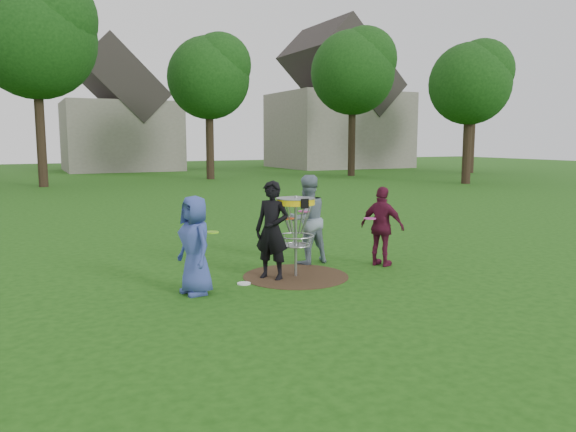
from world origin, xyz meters
name	(u,v)px	position (x,y,z in m)	size (l,w,h in m)	color
ground	(296,276)	(0.00, 0.00, 0.00)	(100.00, 100.00, 0.00)	#19470F
dirt_patch	(296,276)	(0.00, 0.00, 0.00)	(1.80, 1.80, 0.01)	#47331E
player_blue	(195,245)	(-1.84, -0.31, 0.74)	(0.73, 0.47, 1.49)	#38499B
player_black	(272,230)	(-0.42, 0.03, 0.82)	(0.60, 0.39, 1.64)	black
player_grey	(307,219)	(0.65, 0.83, 0.83)	(0.81, 0.63, 1.66)	#7C8FA0
player_maroon	(382,226)	(1.79, 0.03, 0.73)	(0.86, 0.36, 1.47)	maroon
disc_on_grass	(244,283)	(-0.98, -0.10, 0.01)	(0.22, 0.22, 0.02)	white
disc_golf_basket	(296,217)	(0.00, 0.00, 1.02)	(0.66, 0.67, 1.38)	#9EA0A5
held_discs	(297,220)	(0.07, 0.10, 0.96)	(3.29, 1.09, 0.14)	#88E419
tree_row	(114,59)	(0.44, 20.67, 6.21)	(51.20, 17.42, 9.90)	#38281C
house_row	(150,113)	(4.78, 33.07, 4.14)	(44.50, 10.65, 11.62)	gray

